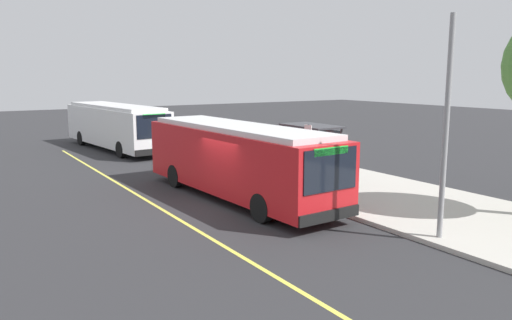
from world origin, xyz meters
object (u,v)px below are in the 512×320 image
route_sign_post (308,149)px  transit_bus_main (237,158)px  waiting_bench (308,167)px  pedestrian_commuter (296,159)px  transit_bus_second (116,125)px

route_sign_post → transit_bus_main: bearing=-120.2°
waiting_bench → pedestrian_commuter: (0.09, -0.74, 0.48)m
route_sign_post → pedestrian_commuter: (-2.44, 1.26, -0.84)m
waiting_bench → route_sign_post: bearing=-38.3°
transit_bus_main → pedestrian_commuter: 3.86m
transit_bus_second → route_sign_post: size_ratio=4.13×
transit_bus_main → route_sign_post: bearing=59.8°
transit_bus_main → route_sign_post: 2.83m
transit_bus_main → transit_bus_second: bearing=-179.9°
route_sign_post → pedestrian_commuter: bearing=152.7°
pedestrian_commuter → transit_bus_second: bearing=-165.9°
route_sign_post → pedestrian_commuter: size_ratio=1.66×
route_sign_post → transit_bus_second: bearing=-171.9°
pedestrian_commuter → transit_bus_main: bearing=-74.4°
transit_bus_main → waiting_bench: size_ratio=6.77×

